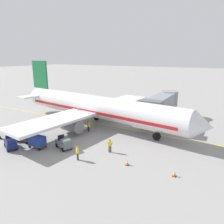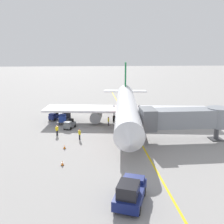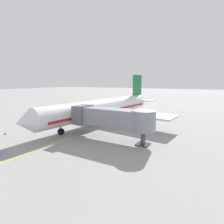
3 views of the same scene
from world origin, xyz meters
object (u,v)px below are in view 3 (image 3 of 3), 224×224
baggage_cart_second_in_train (78,111)px  safety_cone_nose_right (5,133)px  jet_bridge (112,117)px  ground_crew_marshaller (89,117)px  parked_airliner (104,108)px  baggage_tug_lead (70,112)px  baggage_tug_trailing (83,110)px  baggage_cart_front (68,113)px  ground_crew_wing_walker (47,117)px  ground_crew_loader (50,121)px  safety_cone_nose_left (30,126)px  baggage_tug_spare (64,116)px

baggage_cart_second_in_train → safety_cone_nose_right: size_ratio=4.96×
jet_bridge → ground_crew_marshaller: bearing=-38.4°
parked_airliner → safety_cone_nose_right: parked_airliner is taller
jet_bridge → baggage_tug_lead: size_ratio=4.77×
baggage_tug_trailing → ground_crew_marshaller: ground_crew_marshaller is taller
safety_cone_nose_right → jet_bridge: bearing=-158.6°
baggage_cart_front → baggage_cart_second_in_train: same height
baggage_cart_front → safety_cone_nose_right: size_ratio=4.96×
ground_crew_wing_walker → ground_crew_loader: size_ratio=1.00×
baggage_cart_second_in_train → ground_crew_wing_walker: size_ratio=1.73×
jet_bridge → baggage_tug_trailing: bearing=-41.3°
ground_crew_wing_walker → safety_cone_nose_left: ground_crew_wing_walker is taller
baggage_tug_spare → baggage_cart_front: baggage_tug_spare is taller
baggage_tug_spare → ground_crew_loader: size_ratio=1.64×
jet_bridge → ground_crew_wing_walker: size_ratio=7.83×
ground_crew_loader → safety_cone_nose_right: size_ratio=2.86×
baggage_cart_front → baggage_cart_second_in_train: 3.11m
baggage_tug_spare → safety_cone_nose_right: (-0.31, 14.02, -0.42)m
baggage_cart_front → ground_crew_wing_walker: bearing=88.9°
baggage_tug_spare → safety_cone_nose_right: bearing=91.3°
safety_cone_nose_right → baggage_cart_front: bearing=-84.0°
parked_airliner → baggage_tug_lead: 14.31m
ground_crew_marshaller → jet_bridge: bearing=141.6°
baggage_cart_front → ground_crew_loader: bearing=111.3°
baggage_tug_lead → ground_crew_wing_walker: (-1.74, 9.44, 0.24)m
ground_crew_wing_walker → ground_crew_marshaller: same height
ground_crew_loader → ground_crew_wing_walker: bearing=-31.3°
baggage_tug_spare → safety_cone_nose_left: bearing=90.3°
baggage_cart_front → ground_crew_marshaller: 8.58m
baggage_tug_lead → baggage_cart_front: size_ratio=0.95×
jet_bridge → baggage_cart_second_in_train: 22.89m
parked_airliner → ground_crew_marshaller: parked_airliner is taller
ground_crew_wing_walker → baggage_cart_front: bearing=-91.1°
safety_cone_nose_left → baggage_tug_trailing: bearing=-85.1°
ground_crew_marshaller → baggage_tug_trailing: bearing=-44.6°
baggage_cart_front → baggage_tug_trailing: bearing=-89.9°
ground_crew_wing_walker → ground_crew_marshaller: 9.55m
parked_airliner → ground_crew_loader: parked_airliner is taller
baggage_cart_second_in_train → ground_crew_marshaller: size_ratio=1.73×
baggage_tug_trailing → baggage_cart_front: baggage_tug_trailing is taller
baggage_tug_trailing → ground_crew_loader: 15.27m
jet_bridge → ground_crew_loader: (15.37, -1.68, -2.50)m
baggage_cart_front → ground_crew_loader: size_ratio=1.73×
parked_airliner → baggage_tug_lead: bearing=-16.7°
jet_bridge → ground_crew_marshaller: size_ratio=7.83×
baggage_tug_spare → parked_airliner: bearing=-169.4°
parked_airliner → baggage_cart_second_in_train: (11.03, -4.35, -2.24)m
baggage_tug_lead → ground_crew_marshaller: size_ratio=1.64×
jet_bridge → baggage_tug_trailing: (18.84, -16.55, -2.74)m
ground_crew_wing_walker → baggage_cart_second_in_train: bearing=-94.3°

